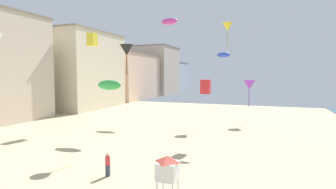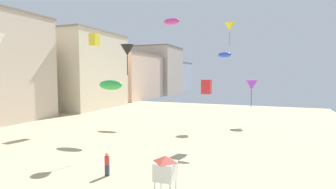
# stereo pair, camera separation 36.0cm
# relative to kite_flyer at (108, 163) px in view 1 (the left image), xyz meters

# --- Properties ---
(boardwalk_hotel_mid) EXTENTS (16.46, 16.96, 15.69)m
(boardwalk_hotel_mid) POSITION_rel_kite_flyer_xyz_m (-28.74, 30.55, 6.93)
(boardwalk_hotel_mid) COLOR beige
(boardwalk_hotel_mid) RESTS_ON ground
(boardwalk_hotel_far) EXTENTS (15.21, 20.34, 12.71)m
(boardwalk_hotel_far) POSITION_rel_kite_flyer_xyz_m (-28.74, 51.68, 5.44)
(boardwalk_hotel_far) COLOR beige
(boardwalk_hotel_far) RESTS_ON ground
(boardwalk_hotel_distant) EXTENTS (17.17, 15.84, 16.65)m
(boardwalk_hotel_distant) POSITION_rel_kite_flyer_xyz_m (-28.74, 71.03, 7.41)
(boardwalk_hotel_distant) COLOR #C6B29E
(boardwalk_hotel_distant) RESTS_ON ground
(boardwalk_hotel_furthest) EXTENTS (11.98, 19.50, 12.11)m
(boardwalk_hotel_furthest) POSITION_rel_kite_flyer_xyz_m (-28.74, 90.51, 5.14)
(boardwalk_hotel_furthest) COLOR #ADB7C1
(boardwalk_hotel_furthest) RESTS_ON ground
(kite_flyer) EXTENTS (0.34, 0.34, 1.64)m
(kite_flyer) POSITION_rel_kite_flyer_xyz_m (0.00, 0.00, 0.00)
(kite_flyer) COLOR #383D4C
(kite_flyer) RESTS_ON ground
(lifeguard_stand) EXTENTS (1.10, 1.10, 2.55)m
(lifeguard_stand) POSITION_rel_kite_flyer_xyz_m (5.09, -1.86, 0.92)
(lifeguard_stand) COLOR white
(lifeguard_stand) RESTS_ON ground
(kite_yellow_delta) EXTENTS (1.50, 1.50, 3.42)m
(kite_yellow_delta) POSITION_rel_kite_flyer_xyz_m (4.46, 25.54, 13.16)
(kite_yellow_delta) COLOR yellow
(kite_yellow_box) EXTENTS (1.06, 1.06, 1.67)m
(kite_yellow_box) POSITION_rel_kite_flyer_xyz_m (-11.72, 14.56, 10.70)
(kite_yellow_box) COLOR yellow
(kite_magenta_parafoil) EXTENTS (2.69, 0.75, 1.05)m
(kite_magenta_parafoil) POSITION_rel_kite_flyer_xyz_m (-4.68, 25.21, 14.55)
(kite_magenta_parafoil) COLOR #DB3D9E
(kite_blue_parafoil) EXTENTS (1.35, 0.37, 0.52)m
(kite_blue_parafoil) POSITION_rel_kite_flyer_xyz_m (5.92, 12.34, 8.09)
(kite_blue_parafoil) COLOR blue
(kite_red_box) EXTENTS (0.90, 0.90, 1.41)m
(kite_red_box) POSITION_rel_kite_flyer_xyz_m (4.46, 10.67, 4.87)
(kite_red_box) COLOR red
(kite_purple_delta) EXTENTS (1.70, 1.70, 3.85)m
(kite_purple_delta) POSITION_rel_kite_flyer_xyz_m (7.87, 23.96, 4.59)
(kite_purple_delta) COLOR purple
(kite_black_delta) EXTENTS (1.26, 1.26, 2.85)m
(kite_black_delta) POSITION_rel_kite_flyer_xyz_m (-2.25, 6.84, 8.36)
(kite_black_delta) COLOR black
(kite_green_parafoil_2) EXTENTS (2.82, 0.78, 1.10)m
(kite_green_parafoil_2) POSITION_rel_kite_flyer_xyz_m (-5.73, 9.21, 4.95)
(kite_green_parafoil_2) COLOR green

